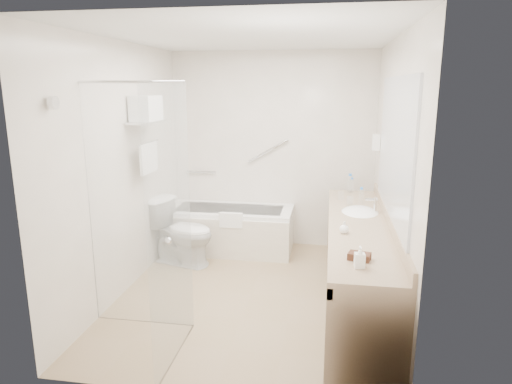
# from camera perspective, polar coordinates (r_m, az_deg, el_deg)

# --- Properties ---
(floor) EXTENTS (3.20, 3.20, 0.00)m
(floor) POSITION_cam_1_polar(r_m,az_deg,el_deg) (4.76, -0.59, -12.63)
(floor) COLOR #9B815F
(floor) RESTS_ON ground
(ceiling) EXTENTS (2.60, 3.20, 0.10)m
(ceiling) POSITION_cam_1_polar(r_m,az_deg,el_deg) (4.31, -0.67, 18.87)
(ceiling) COLOR silver
(ceiling) RESTS_ON wall_back
(wall_back) EXTENTS (2.60, 0.10, 2.50)m
(wall_back) POSITION_cam_1_polar(r_m,az_deg,el_deg) (5.93, 2.02, 5.18)
(wall_back) COLOR silver
(wall_back) RESTS_ON ground
(wall_front) EXTENTS (2.60, 0.10, 2.50)m
(wall_front) POSITION_cam_1_polar(r_m,az_deg,el_deg) (2.85, -6.15, -3.69)
(wall_front) COLOR silver
(wall_front) RESTS_ON ground
(wall_left) EXTENTS (0.10, 3.20, 2.50)m
(wall_left) POSITION_cam_1_polar(r_m,az_deg,el_deg) (4.76, -16.26, 2.69)
(wall_left) COLOR silver
(wall_left) RESTS_ON ground
(wall_right) EXTENTS (0.10, 3.20, 2.50)m
(wall_right) POSITION_cam_1_polar(r_m,az_deg,el_deg) (4.34, 16.54, 1.70)
(wall_right) COLOR silver
(wall_right) RESTS_ON ground
(bathtub) EXTENTS (1.60, 0.73, 0.59)m
(bathtub) POSITION_cam_1_polar(r_m,az_deg,el_deg) (5.88, -3.35, -4.65)
(bathtub) COLOR white
(bathtub) RESTS_ON floor
(grab_bar_short) EXTENTS (0.40, 0.03, 0.03)m
(grab_bar_short) POSITION_cam_1_polar(r_m,az_deg,el_deg) (6.13, -6.91, 2.51)
(grab_bar_short) COLOR silver
(grab_bar_short) RESTS_ON wall_back
(grab_bar_long) EXTENTS (0.53, 0.03, 0.33)m
(grab_bar_long) POSITION_cam_1_polar(r_m,az_deg,el_deg) (5.89, 1.49, 5.14)
(grab_bar_long) COLOR silver
(grab_bar_long) RESTS_ON wall_back
(shower_enclosure) EXTENTS (0.96, 0.91, 2.11)m
(shower_enclosure) POSITION_cam_1_polar(r_m,az_deg,el_deg) (3.71, -12.77, -2.91)
(shower_enclosure) COLOR silver
(shower_enclosure) RESTS_ON floor
(towel_shelf) EXTENTS (0.24, 0.55, 0.81)m
(towel_shelf) POSITION_cam_1_polar(r_m,az_deg,el_deg) (4.96, -13.53, 9.13)
(towel_shelf) COLOR silver
(towel_shelf) RESTS_ON wall_left
(vanity_counter) EXTENTS (0.55, 2.70, 0.95)m
(vanity_counter) POSITION_cam_1_polar(r_m,az_deg,el_deg) (4.33, 12.62, -6.48)
(vanity_counter) COLOR tan
(vanity_counter) RESTS_ON floor
(sink) EXTENTS (0.40, 0.52, 0.14)m
(sink) POSITION_cam_1_polar(r_m,az_deg,el_deg) (4.66, 12.84, -2.77)
(sink) COLOR white
(sink) RESTS_ON vanity_counter
(faucet) EXTENTS (0.03, 0.03, 0.14)m
(faucet) POSITION_cam_1_polar(r_m,az_deg,el_deg) (4.64, 14.69, -1.52)
(faucet) COLOR silver
(faucet) RESTS_ON vanity_counter
(mirror) EXTENTS (0.02, 2.00, 1.20)m
(mirror) POSITION_cam_1_polar(r_m,az_deg,el_deg) (4.14, 16.92, 5.36)
(mirror) COLOR silver
(mirror) RESTS_ON wall_right
(hairdryer_unit) EXTENTS (0.08, 0.10, 0.18)m
(hairdryer_unit) POSITION_cam_1_polar(r_m,az_deg,el_deg) (5.34, 14.78, 6.04)
(hairdryer_unit) COLOR white
(hairdryer_unit) RESTS_ON wall_right
(toilet) EXTENTS (0.87, 0.64, 0.77)m
(toilet) POSITION_cam_1_polar(r_m,az_deg,el_deg) (5.47, -9.23, -4.98)
(toilet) COLOR white
(toilet) RESTS_ON floor
(amenity_basket) EXTENTS (0.18, 0.14, 0.05)m
(amenity_basket) POSITION_cam_1_polar(r_m,az_deg,el_deg) (3.39, 12.79, -7.85)
(amenity_basket) COLOR #4A291A
(amenity_basket) RESTS_ON vanity_counter
(soap_bottle_a) EXTENTS (0.09, 0.16, 0.07)m
(soap_bottle_a) POSITION_cam_1_polar(r_m,az_deg,el_deg) (3.25, 12.81, -8.61)
(soap_bottle_a) COLOR white
(soap_bottle_a) RESTS_ON vanity_counter
(soap_bottle_b) EXTENTS (0.10, 0.12, 0.08)m
(soap_bottle_b) POSITION_cam_1_polar(r_m,az_deg,el_deg) (3.94, 10.96, -4.53)
(soap_bottle_b) COLOR white
(soap_bottle_b) RESTS_ON vanity_counter
(water_bottle_left) EXTENTS (0.07, 0.07, 0.22)m
(water_bottle_left) POSITION_cam_1_polar(r_m,az_deg,el_deg) (5.45, 11.66, 1.02)
(water_bottle_left) COLOR silver
(water_bottle_left) RESTS_ON vanity_counter
(water_bottle_mid) EXTENTS (0.05, 0.05, 0.18)m
(water_bottle_mid) POSITION_cam_1_polar(r_m,az_deg,el_deg) (4.95, 13.02, -0.51)
(water_bottle_mid) COLOR silver
(water_bottle_mid) RESTS_ON vanity_counter
(water_bottle_right) EXTENTS (0.05, 0.05, 0.18)m
(water_bottle_right) POSITION_cam_1_polar(r_m,az_deg,el_deg) (5.45, 11.87, 0.80)
(water_bottle_right) COLOR silver
(water_bottle_right) RESTS_ON vanity_counter
(drinking_glass_near) EXTENTS (0.09, 0.09, 0.09)m
(drinking_glass_near) POSITION_cam_1_polar(r_m,az_deg,el_deg) (4.89, 11.65, -1.07)
(drinking_glass_near) COLOR silver
(drinking_glass_near) RESTS_ON vanity_counter
(drinking_glass_far) EXTENTS (0.07, 0.07, 0.08)m
(drinking_glass_far) POSITION_cam_1_polar(r_m,az_deg,el_deg) (5.11, 10.59, -0.42)
(drinking_glass_far) COLOR silver
(drinking_glass_far) RESTS_ON vanity_counter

